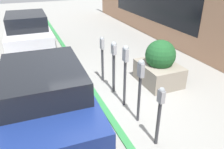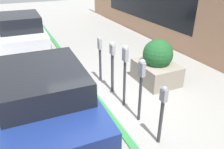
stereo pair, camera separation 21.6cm
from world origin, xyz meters
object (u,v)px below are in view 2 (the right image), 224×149
Objects in this scene: parking_meter_fourth at (112,59)px; parked_car_rear at (22,31)px; planter_box at (157,64)px; parking_meter_farthest at (100,53)px; parking_meter_middle at (125,65)px; parked_car_middle at (45,93)px; parking_meter_nearest at (162,108)px; parking_meter_second at (141,80)px.

parked_car_rear is (4.94, 1.94, -0.21)m from parking_meter_fourth.
parked_car_rear reaches higher than planter_box.
parking_meter_middle is at bearing -178.37° from parking_meter_farthest.
planter_box is (-0.78, -1.54, -0.34)m from parking_meter_farthest.
parking_meter_fourth is 0.37× the size of parked_car_rear.
parking_meter_middle is at bearing -92.30° from parked_car_middle.
parking_meter_farthest is 0.34× the size of parked_car_middle.
parked_car_middle is (-1.34, 1.87, -0.18)m from parking_meter_farthest.
parked_car_rear reaches higher than parked_car_middle.
parking_meter_farthest is 1.75m from planter_box.
parking_meter_farthest is at bearing 4.23° from parking_meter_fourth.
planter_box is at bearing -33.89° from parking_meter_nearest.
parking_meter_second is 2.11m from planter_box.
parking_meter_farthest is at bearing 0.83° from parking_meter_nearest.
parking_meter_fourth is 0.36× the size of parked_car_middle.
planter_box is at bearing -116.88° from parking_meter_farthest.
planter_box is (1.42, -1.48, -0.48)m from parking_meter_second.
parked_car_rear is at bearing 15.00° from parking_meter_nearest.
parking_meter_farthest is (1.49, 0.04, -0.20)m from parking_meter_middle.
parked_car_middle is at bearing 107.07° from parking_meter_fourth.
parking_meter_fourth reaches higher than parking_meter_farthest.
parking_meter_farthest is 4.59m from parked_car_rear.
parking_meter_second is 1.08× the size of parking_meter_farthest.
parking_meter_nearest is 0.88× the size of parking_meter_fourth.
parking_meter_second is 6.68m from parked_car_rear.
parked_car_middle is (0.15, 1.91, -0.37)m from parking_meter_middle.
parking_meter_second is at bearing -178.87° from parking_meter_middle.
parking_meter_fourth reaches higher than parked_car_middle.
parking_meter_middle is at bearing -160.00° from parked_car_rear.
parking_meter_fourth is at bearing 0.04° from parking_meter_second.
parking_meter_farthest is (2.20, 0.06, -0.14)m from parking_meter_second.
parking_meter_middle is at bearing 178.98° from parking_meter_fourth.
parking_meter_nearest is at bearing -179.97° from parking_meter_middle.
parking_meter_farthest is at bearing -154.53° from parked_car_rear.
parking_meter_nearest is at bearing 179.06° from parking_meter_second.
planter_box is 3.45m from parked_car_middle.
parking_meter_nearest is 0.92× the size of parking_meter_farthest.
parking_meter_nearest is 7.44m from parked_car_rear.
parking_meter_fourth is (0.74, -0.01, -0.12)m from parking_meter_middle.
parked_car_middle is 5.53m from parked_car_rear.
parking_meter_farthest reaches higher than parking_meter_nearest.
parked_car_middle is (0.86, 1.93, -0.32)m from parking_meter_second.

